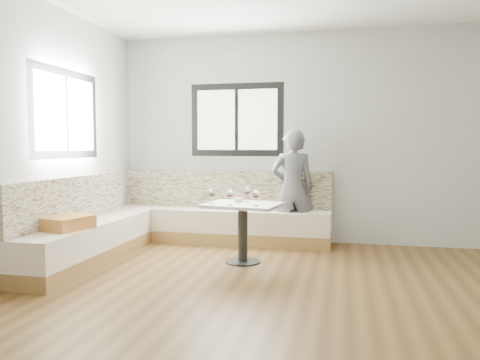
# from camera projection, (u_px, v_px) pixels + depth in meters

# --- Properties ---
(room) EXTENTS (5.01, 5.01, 2.81)m
(room) POSITION_uv_depth(u_px,v_px,m) (268.00, 131.00, 3.91)
(room) COLOR brown
(room) RESTS_ON ground
(banquette) EXTENTS (2.90, 2.80, 0.95)m
(banquette) POSITION_uv_depth(u_px,v_px,m) (167.00, 223.00, 5.81)
(banquette) COLOR olive
(banquette) RESTS_ON ground
(table) EXTENTS (0.89, 0.74, 0.66)m
(table) POSITION_uv_depth(u_px,v_px,m) (243.00, 218.00, 5.16)
(table) COLOR black
(table) RESTS_ON ground
(person) EXTENTS (0.62, 0.49, 1.50)m
(person) POSITION_uv_depth(u_px,v_px,m) (293.00, 188.00, 6.01)
(person) COLOR slate
(person) RESTS_ON ground
(olive_ramekin) EXTENTS (0.11, 0.11, 0.04)m
(olive_ramekin) POSITION_uv_depth(u_px,v_px,m) (238.00, 200.00, 5.30)
(olive_ramekin) COLOR white
(olive_ramekin) RESTS_ON table
(wine_glass_a) EXTENTS (0.08, 0.08, 0.17)m
(wine_glass_a) POSITION_uv_depth(u_px,v_px,m) (212.00, 193.00, 5.09)
(wine_glass_a) COLOR white
(wine_glass_a) RESTS_ON table
(wine_glass_b) EXTENTS (0.08, 0.08, 0.17)m
(wine_glass_b) POSITION_uv_depth(u_px,v_px,m) (230.00, 194.00, 4.97)
(wine_glass_b) COLOR white
(wine_glass_b) RESTS_ON table
(wine_glass_c) EXTENTS (0.08, 0.08, 0.17)m
(wine_glass_c) POSITION_uv_depth(u_px,v_px,m) (256.00, 194.00, 4.92)
(wine_glass_c) COLOR white
(wine_glass_c) RESTS_ON table
(wine_glass_d) EXTENTS (0.08, 0.08, 0.17)m
(wine_glass_d) POSITION_uv_depth(u_px,v_px,m) (247.00, 191.00, 5.27)
(wine_glass_d) COLOR white
(wine_glass_d) RESTS_ON table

